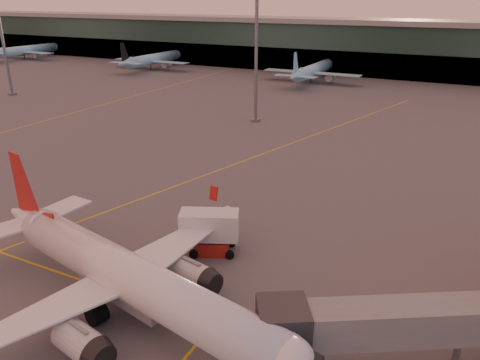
% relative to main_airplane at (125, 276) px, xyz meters
% --- Properties ---
extents(ground, '(600.00, 600.00, 0.00)m').
position_rel_main_airplane_xyz_m(ground, '(2.15, -3.29, -3.52)').
color(ground, '#4C4F54').
rests_on(ground, ground).
extents(taxi_markings, '(100.12, 173.00, 0.01)m').
position_rel_main_airplane_xyz_m(taxi_markings, '(-5.17, 41.19, -3.51)').
color(taxi_markings, gold).
rests_on(taxi_markings, ground).
extents(terminal, '(400.00, 20.00, 17.60)m').
position_rel_main_airplane_xyz_m(terminal, '(2.15, 138.50, 5.25)').
color(terminal, '#19382D').
rests_on(terminal, ground).
extents(mast_west_far, '(2.40, 2.40, 25.60)m').
position_rel_main_airplane_xyz_m(mast_west_far, '(-87.85, 58.71, 11.35)').
color(mast_west_far, slate).
rests_on(mast_west_far, ground).
extents(mast_west_near, '(2.40, 2.40, 25.60)m').
position_rel_main_airplane_xyz_m(mast_west_near, '(-17.85, 62.71, 11.35)').
color(mast_west_near, slate).
rests_on(mast_west_near, ground).
extents(distant_aircraft_row, '(290.00, 34.00, 13.00)m').
position_rel_main_airplane_xyz_m(distant_aircraft_row, '(-18.85, 114.71, -3.52)').
color(distant_aircraft_row, '#95DBFA').
rests_on(distant_aircraft_row, ground).
extents(main_airplane, '(35.58, 32.34, 10.82)m').
position_rel_main_airplane_xyz_m(main_airplane, '(0.00, 0.00, 0.00)').
color(main_airplane, white).
rests_on(main_airplane, ground).
extents(catering_truck, '(6.41, 4.74, 4.57)m').
position_rel_main_airplane_xyz_m(catering_truck, '(1.14, 11.62, -0.92)').
color(catering_truck, '#AF1F19').
rests_on(catering_truck, ground).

